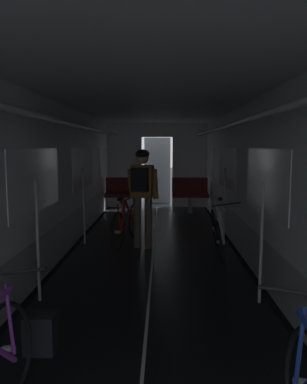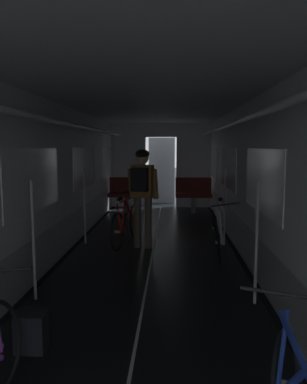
{
  "view_description": "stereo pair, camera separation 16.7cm",
  "coord_description": "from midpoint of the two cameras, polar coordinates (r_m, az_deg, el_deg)",
  "views": [
    {
      "loc": [
        0.15,
        -2.12,
        1.78
      ],
      "look_at": [
        0.0,
        4.48,
        0.99
      ],
      "focal_mm": 35.7,
      "sensor_mm": 36.0,
      "label": 1
    },
    {
      "loc": [
        0.32,
        -2.12,
        1.78
      ],
      "look_at": [
        0.0,
        4.48,
        0.99
      ],
      "focal_mm": 35.7,
      "sensor_mm": 36.0,
      "label": 2
    }
  ],
  "objects": [
    {
      "name": "bench_seat_far_right",
      "position": [
        10.29,
        6.43,
        0.03
      ],
      "size": [
        0.98,
        0.51,
        0.95
      ],
      "color": "gray",
      "rests_on": "ground"
    },
    {
      "name": "backpack_on_floor",
      "position": [
        3.68,
        -16.47,
        -19.42
      ],
      "size": [
        0.26,
        0.2,
        0.34
      ],
      "primitive_type": "cube",
      "rotation": [
        0.0,
        0.0,
        0.01
      ],
      "color": "black",
      "rests_on": "ground"
    },
    {
      "name": "bicycle_white",
      "position": [
        6.44,
        10.18,
        -5.84
      ],
      "size": [
        0.44,
        1.69,
        0.96
      ],
      "color": "black",
      "rests_on": "ground"
    },
    {
      "name": "bicycle_red_in_aisle",
      "position": [
        7.0,
        -3.35,
        -4.68
      ],
      "size": [
        0.52,
        1.67,
        0.94
      ],
      "color": "black",
      "rests_on": "ground"
    },
    {
      "name": "bench_seat_far_left",
      "position": [
        10.33,
        -3.58,
        0.08
      ],
      "size": [
        0.98,
        0.51,
        0.95
      ],
      "color": "gray",
      "rests_on": "ground"
    },
    {
      "name": "person_cyclist_aisle",
      "position": [
        6.61,
        -0.98,
        0.68
      ],
      "size": [
        0.56,
        0.45,
        1.73
      ],
      "color": "brown",
      "rests_on": "ground"
    },
    {
      "name": "train_car_shell",
      "position": [
        5.73,
        0.41,
        6.01
      ],
      "size": [
        3.14,
        12.34,
        2.57
      ],
      "color": "black",
      "rests_on": "ground"
    }
  ]
}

